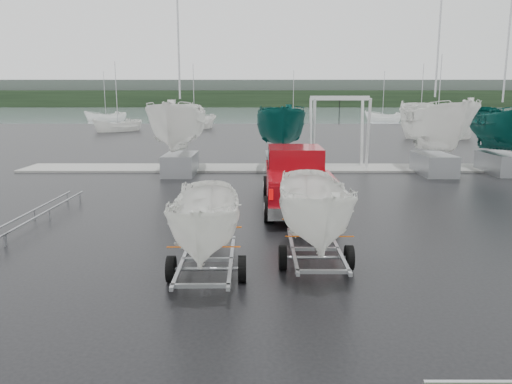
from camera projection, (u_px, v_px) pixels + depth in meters
The scene contains 21 objects.
ground_plane at pixel (312, 228), 15.84m from camera, with size 120.00×120.00×0.00m, color black.
lake at pixel (265, 114), 114.02m from camera, with size 300.00×300.00×0.00m, color gray.
dock at pixel (287, 168), 28.60m from camera, with size 30.00×3.00×0.12m, color #999993.
treeline at pixel (262, 99), 182.18m from camera, with size 300.00×8.00×6.00m, color black.
far_hill at pixel (262, 93), 189.65m from camera, with size 300.00×6.00×10.00m, color #4C5651.
pickup_truck at pixel (296, 177), 18.73m from camera, with size 2.46×6.57×2.18m.
trailer_hitched at pixel (317, 154), 11.73m from camera, with size 1.78×3.61×5.14m.
trailer_parked at pixel (205, 168), 10.98m from camera, with size 1.79×3.62×4.72m.
boat_hoist at pixel (339, 122), 28.09m from camera, with size 3.30×2.18×4.12m.
keelboat_0 at pixel (178, 90), 25.81m from camera, with size 2.78×3.20×10.96m.
keelboat_1 at pixel (281, 97), 26.06m from camera, with size 2.57×3.20×7.93m.
keelboat_2 at pixel (439, 87), 25.76m from camera, with size 2.87×3.20×11.05m.
keelboat_3 at pixel (508, 95), 26.13m from camera, with size 2.61×3.20×10.78m.
mast_rack_0 at pixel (42, 210), 16.78m from camera, with size 0.56×6.50×0.06m.
moored_boat_0 at pixel (118, 131), 58.38m from camera, with size 3.45×3.45×11.20m.
moored_boat_1 at pixel (195, 129), 62.60m from camera, with size 3.85×3.85×11.58m.
moored_boat_2 at pixel (436, 139), 48.34m from camera, with size 3.05×3.00×11.48m.
moored_boat_3 at pixel (420, 129), 62.26m from camera, with size 3.56×3.59×11.47m.
moored_boat_4 at pixel (106, 121), 82.06m from camera, with size 3.59×3.56×11.44m.
moored_boat_5 at pixel (293, 122), 78.56m from camera, with size 3.34×3.36×11.18m.
moored_boat_6 at pixel (382, 121), 81.15m from camera, with size 3.64×3.64×11.37m.
Camera 1 is at (-1.74, -15.34, 4.13)m, focal length 35.00 mm.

